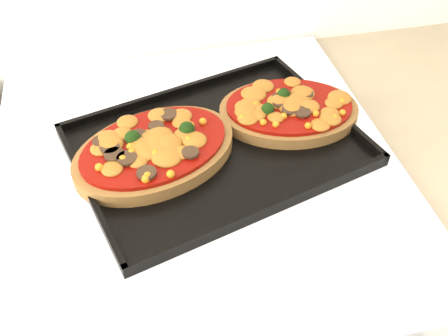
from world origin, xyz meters
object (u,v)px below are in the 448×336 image
object	(u,v)px
baking_tray	(217,144)
pizza_left	(155,149)
stove	(204,312)
pizza_right	(289,109)

from	to	relation	value
baking_tray	pizza_left	xyz separation A→B (m)	(-0.09, -0.01, 0.02)
stove	baking_tray	size ratio (longest dim) A/B	2.24
stove	pizza_left	world-z (taller)	pizza_left
pizza_left	pizza_right	bearing A→B (deg)	12.50
pizza_right	baking_tray	bearing A→B (deg)	-161.94
baking_tray	stove	bearing A→B (deg)	178.00
stove	pizza_left	bearing A→B (deg)	179.19
stove	pizza_right	world-z (taller)	pizza_right
stove	pizza_left	distance (m)	0.49
stove	baking_tray	xyz separation A→B (m)	(0.03, 0.01, 0.47)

